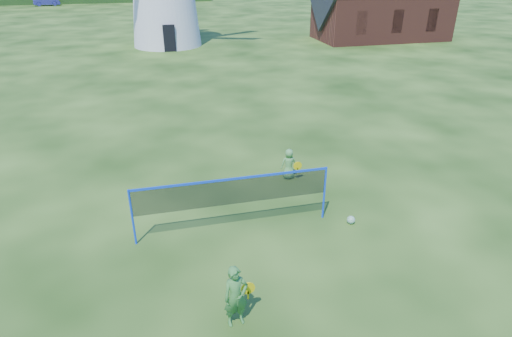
{
  "coord_description": "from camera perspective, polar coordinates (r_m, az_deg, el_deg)",
  "views": [
    {
      "loc": [
        -2.23,
        -9.22,
        6.46
      ],
      "look_at": [
        0.2,
        0.5,
        1.5
      ],
      "focal_mm": 30.0,
      "sensor_mm": 36.0,
      "label": 1
    }
  ],
  "objects": [
    {
      "name": "player_girl",
      "position": [
        8.5,
        -2.69,
        -16.67
      ],
      "size": [
        0.69,
        0.39,
        1.34
      ],
      "rotation": [
        0.0,
        0.0,
        0.16
      ],
      "color": "#3B8133",
      "rests_on": "ground"
    },
    {
      "name": "car_right",
      "position": [
        74.64,
        -26.15,
        19.37
      ],
      "size": [
        3.81,
        2.02,
        1.2
      ],
      "primitive_type": "imported",
      "rotation": [
        0.0,
        0.0,
        1.79
      ],
      "color": "navy",
      "rests_on": "ground"
    },
    {
      "name": "play_ball",
      "position": [
        11.87,
        12.55,
        -6.7
      ],
      "size": [
        0.22,
        0.22,
        0.22
      ],
      "primitive_type": "sphere",
      "color": "green",
      "rests_on": "ground"
    },
    {
      "name": "chapel",
      "position": [
        40.42,
        16.51,
        20.03
      ],
      "size": [
        11.41,
        5.53,
        9.65
      ],
      "color": "brown",
      "rests_on": "ground"
    },
    {
      "name": "ground",
      "position": [
        11.47,
        -0.37,
        -7.92
      ],
      "size": [
        220.0,
        220.0,
        0.0
      ],
      "primitive_type": "plane",
      "color": "black",
      "rests_on": "ground"
    },
    {
      "name": "hedge",
      "position": [
        78.0,
        -30.44,
        18.62
      ],
      "size": [
        62.0,
        0.8,
        1.0
      ],
      "primitive_type": "cube",
      "color": "#193814",
      "rests_on": "ground"
    },
    {
      "name": "player_boy",
      "position": [
        13.76,
        4.41,
        0.62
      ],
      "size": [
        0.62,
        0.41,
        1.01
      ],
      "rotation": [
        0.0,
        0.0,
        3.07
      ],
      "color": "#58A14D",
      "rests_on": "ground"
    },
    {
      "name": "badminton_net",
      "position": [
        10.81,
        -3.12,
        -3.19
      ],
      "size": [
        5.05,
        0.05,
        1.55
      ],
      "color": "blue",
      "rests_on": "ground"
    }
  ]
}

